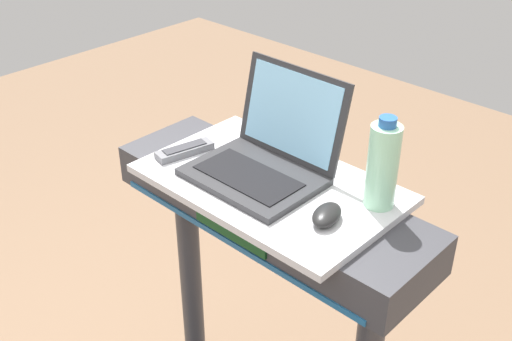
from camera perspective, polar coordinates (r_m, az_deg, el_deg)
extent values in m
cylinder|color=#38383D|center=(2.15, -5.77, -10.87)|extent=(0.07, 0.07, 0.91)
cube|color=#38383D|center=(1.64, 1.20, -3.09)|extent=(0.90, 0.28, 0.11)
cube|color=#0C3F19|center=(1.56, -2.36, -5.23)|extent=(0.24, 0.01, 0.06)
cube|color=#1E598C|center=(1.59, -2.30, -6.52)|extent=(0.81, 0.00, 0.02)
cube|color=silver|center=(1.61, 1.23, -1.17)|extent=(0.65, 0.40, 0.02)
cube|color=#2D2D30|center=(1.60, -0.27, -0.55)|extent=(0.32, 0.24, 0.02)
cube|color=black|center=(1.58, -0.72, -0.47)|extent=(0.27, 0.13, 0.00)
cube|color=#2D2D30|center=(1.63, 3.29, 5.17)|extent=(0.32, 0.06, 0.24)
cube|color=#8CCCF2|center=(1.63, 3.18, 5.15)|extent=(0.29, 0.05, 0.21)
ellipsoid|color=black|center=(1.45, 6.36, -3.97)|extent=(0.09, 0.11, 0.03)
cylinder|color=#9EDBB2|center=(1.48, 11.27, 0.35)|extent=(0.07, 0.07, 0.21)
cylinder|color=#2659A5|center=(1.43, 11.73, 4.29)|extent=(0.04, 0.04, 0.02)
cube|color=slate|center=(1.72, -6.41, 1.79)|extent=(0.08, 0.17, 0.02)
cube|color=#333338|center=(1.72, -6.43, 2.12)|extent=(0.06, 0.12, 0.00)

